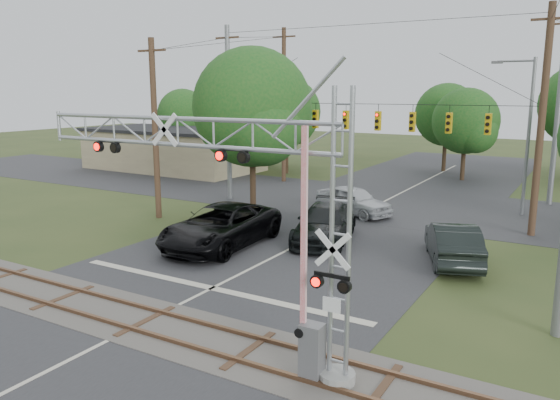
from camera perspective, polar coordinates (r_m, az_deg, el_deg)
The scene contains 14 objects.
ground at distance 17.33m, azimuth -18.58°, elevation -14.35°, with size 160.00×160.00×0.00m, color #31411E.
road_main at distance 24.50m, azimuth -0.69°, elevation -6.03°, with size 14.00×90.00×0.02m, color #2C2C2F.
road_cross at distance 36.84m, azimuth 10.60°, elevation -0.28°, with size 90.00×12.00×0.02m, color #2C2C2F.
railroad_track at distance 18.54m, azimuth -13.85°, elevation -12.21°, with size 90.00×3.20×0.17m.
crossing_gantry at distance 14.57m, azimuth -4.94°, elevation 0.40°, with size 10.54×0.95×7.47m.
traffic_signal_span at distance 32.09m, azimuth 9.97°, elevation 8.33°, with size 19.34×0.36×11.50m.
pickup_black at distance 26.16m, azimuth -6.18°, elevation -2.74°, with size 3.29×7.13×1.98m, color black.
car_dark at distance 27.11m, azimuth 4.71°, elevation -2.44°, with size 2.48×6.10×1.77m, color black.
sedan_silver at distance 33.02m, azimuth 7.66°, elevation -0.04°, with size 2.02×5.03×1.71m, color #A8ABB0.
suv_dark at distance 24.79m, azimuth 17.61°, elevation -4.27°, with size 1.87×5.37×1.77m, color black.
commercial_building at distance 52.46m, azimuth -11.12°, elevation 5.26°, with size 16.64×8.77×3.84m.
streetlight at distance 35.20m, azimuth 24.30°, elevation 6.83°, with size 2.46×0.26×9.21m.
utility_poles at distance 34.04m, azimuth 15.38°, elevation 8.83°, with size 24.24×27.82×12.70m.
treeline at distance 44.55m, azimuth 16.85°, elevation 8.75°, with size 56.51×31.31×9.87m.
Camera 1 is at (12.07, -10.02, 7.36)m, focal length 35.00 mm.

